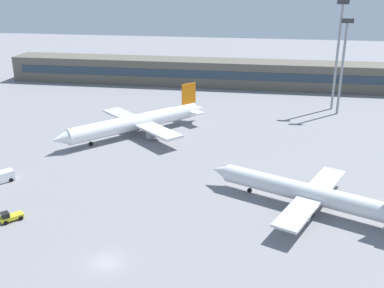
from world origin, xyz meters
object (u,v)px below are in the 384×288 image
baggage_tug_yellow (10,217)px  airplane_near (306,193)px  floodlight_tower_east (338,49)px  airplane_mid (135,122)px  service_van_white (0,177)px  floodlight_tower_west (343,60)px

baggage_tug_yellow → airplane_near: bearing=14.8°
baggage_tug_yellow → floodlight_tower_east: 97.66m
airplane_near → baggage_tug_yellow: (-47.29, -12.46, -1.98)m
airplane_mid → service_van_white: size_ratio=6.34×
baggage_tug_yellow → service_van_white: 16.09m
service_van_white → floodlight_tower_east: floodlight_tower_east is taller
airplane_near → floodlight_tower_east: bearing=79.5°
baggage_tug_yellow → floodlight_tower_east: size_ratio=0.12×
airplane_mid → baggage_tug_yellow: bearing=-100.7°
service_van_white → airplane_near: bearing=-0.5°
airplane_mid → service_van_white: bearing=-120.1°
airplane_near → floodlight_tower_west: bearing=77.7°
service_van_white → floodlight_tower_east: 94.65m
floodlight_tower_east → service_van_white: bearing=-137.5°
baggage_tug_yellow → service_van_white: bearing=126.6°
airplane_mid → baggage_tug_yellow: size_ratio=9.25×
baggage_tug_yellow → floodlight_tower_west: 94.12m
airplane_near → service_van_white: (-56.88, 0.45, -1.67)m
airplane_mid → floodlight_tower_east: 61.76m
airplane_near → airplane_mid: size_ratio=1.02×
airplane_near → service_van_white: airplane_near is taller
baggage_tug_yellow → floodlight_tower_west: size_ratio=0.14×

